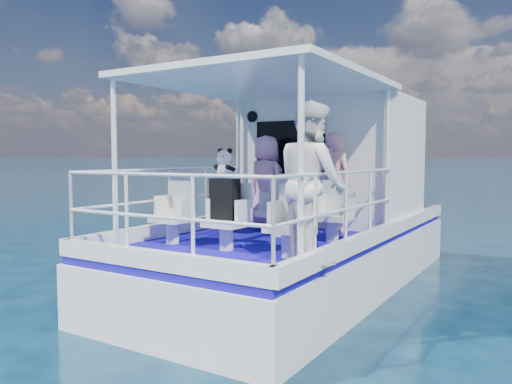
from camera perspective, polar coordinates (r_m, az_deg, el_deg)
ground at (r=7.53m, az=1.55°, el=-12.05°), size 2000.00×2000.00×0.00m
hull at (r=8.38m, az=5.04°, el=-10.40°), size 3.00×7.00×1.60m
deck at (r=8.21m, az=5.08°, el=-4.64°), size 2.90×6.90×0.10m
cabin at (r=9.30m, az=8.71°, el=3.45°), size 2.85×2.00×2.20m
canopy at (r=7.14m, az=0.77°, el=12.53°), size 3.00×3.20×0.08m
canopy_posts at (r=7.02m, az=0.56°, el=3.34°), size 2.77×2.97×2.20m
railings at (r=6.78m, az=-0.87°, el=-1.77°), size 2.84×3.59×1.00m
seat_port_fwd at (r=7.95m, az=-3.34°, el=-3.17°), size 0.48×0.46×0.38m
seat_center_fwd at (r=7.47m, az=2.34°, el=-3.63°), size 0.48×0.46×0.38m
seat_stbd_fwd at (r=7.08m, az=8.72°, el=-4.10°), size 0.48×0.46×0.38m
seat_port_aft at (r=6.93m, az=-9.52°, el=-4.28°), size 0.48×0.46×0.38m
seat_center_aft at (r=6.38m, az=-3.41°, el=-4.94°), size 0.48×0.46×0.38m
seat_stbd_aft at (r=5.92m, az=3.78°, el=-5.65°), size 0.48×0.46×0.38m
passenger_port_fwd at (r=8.31m, az=1.16°, el=1.16°), size 0.66×0.55×1.54m
passenger_stbd_fwd at (r=7.88m, az=9.05°, el=1.10°), size 0.64×0.49×1.58m
passenger_stbd_aft at (r=5.57m, az=6.37°, el=1.03°), size 1.10×1.07×1.79m
backpack_port at (r=7.87m, az=-3.62°, el=-0.44°), size 0.30×0.17×0.39m
backpack_center at (r=6.36m, az=-3.59°, el=-0.83°), size 0.35×0.20×0.53m
compact_camera at (r=7.85m, az=-3.81°, el=1.18°), size 0.09×0.06×0.06m
panda at (r=6.35m, az=-3.56°, el=3.27°), size 0.25×0.20×0.38m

